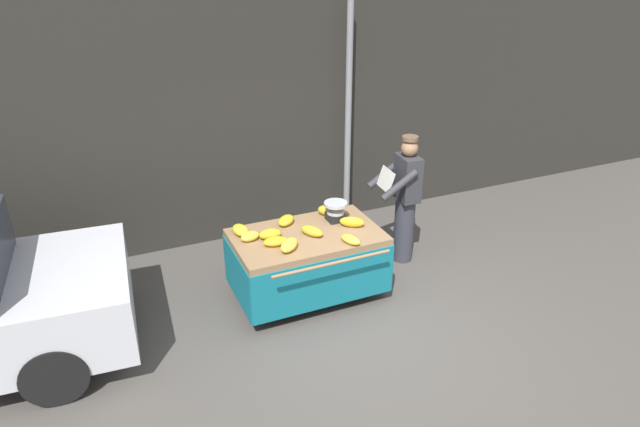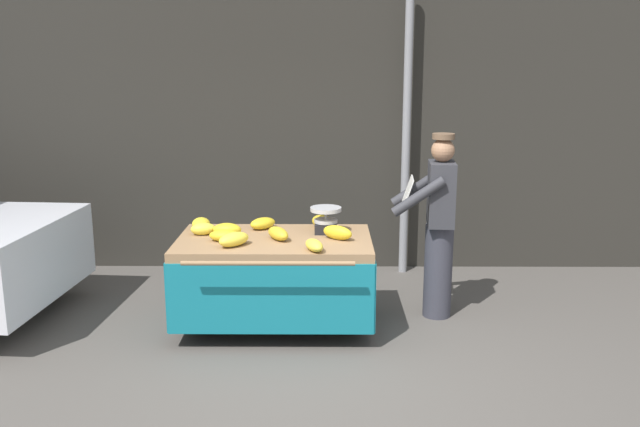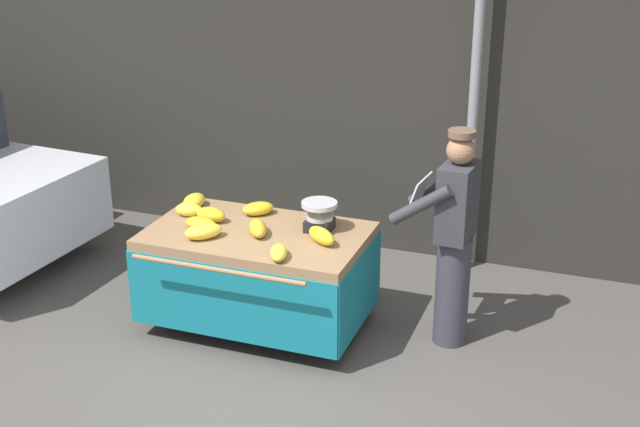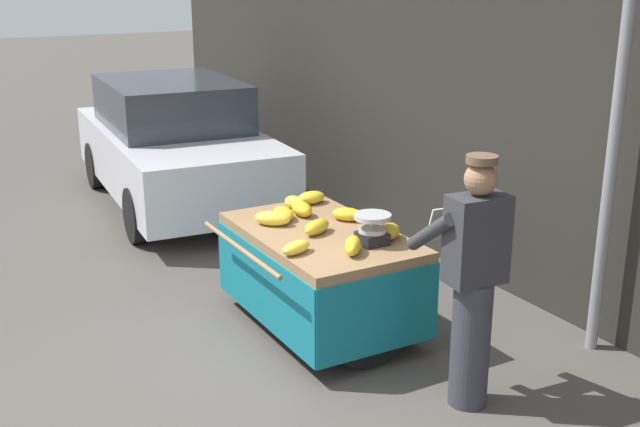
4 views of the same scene
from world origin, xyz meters
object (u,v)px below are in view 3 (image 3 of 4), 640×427
(banana_bunch_0, at_px, (201,224))
(vendor_person, at_px, (453,238))
(banana_bunch_8, at_px, (258,228))
(banana_bunch_9, at_px, (211,215))
(banana_bunch_1, at_px, (323,215))
(banana_bunch_4, at_px, (194,201))
(banana_bunch_6, at_px, (321,236))
(banana_bunch_7, at_px, (279,253))
(banana_bunch_5, at_px, (189,210))
(weighing_scale, at_px, (319,216))
(banana_bunch_2, at_px, (258,209))
(banana_cart, at_px, (257,258))
(street_pole, at_px, (474,101))
(banana_bunch_3, at_px, (204,231))

(banana_bunch_0, relative_size, vendor_person, 0.16)
(banana_bunch_8, bearing_deg, banana_bunch_0, -172.77)
(vendor_person, bearing_deg, banana_bunch_8, -166.35)
(banana_bunch_0, height_order, banana_bunch_9, banana_bunch_9)
(banana_bunch_1, xyz_separation_m, banana_bunch_4, (-1.12, -0.07, -0.01))
(banana_bunch_6, bearing_deg, banana_bunch_7, -118.67)
(banana_bunch_5, height_order, vendor_person, vendor_person)
(banana_bunch_1, bearing_deg, weighing_scale, -80.33)
(banana_bunch_0, bearing_deg, banana_bunch_2, 56.64)
(banana_bunch_1, xyz_separation_m, vendor_person, (1.06, -0.07, -0.02))
(banana_bunch_2, bearing_deg, banana_bunch_7, -56.38)
(banana_cart, relative_size, banana_bunch_2, 6.59)
(weighing_scale, bearing_deg, banana_bunch_5, -175.79)
(street_pole, distance_m, banana_bunch_4, 2.54)
(banana_bunch_4, relative_size, banana_bunch_8, 0.92)
(banana_cart, bearing_deg, banana_bunch_1, 40.86)
(banana_bunch_2, bearing_deg, banana_bunch_6, -28.39)
(weighing_scale, bearing_deg, street_pole, 58.99)
(banana_bunch_1, height_order, banana_bunch_6, same)
(banana_bunch_3, height_order, banana_bunch_7, banana_bunch_3)
(street_pole, bearing_deg, banana_bunch_0, -134.72)
(street_pole, height_order, banana_bunch_0, street_pole)
(banana_bunch_3, distance_m, vendor_person, 1.88)
(banana_cart, relative_size, banana_bunch_0, 6.40)
(weighing_scale, height_order, banana_bunch_4, weighing_scale)
(banana_bunch_0, relative_size, banana_bunch_4, 0.99)
(banana_bunch_4, relative_size, vendor_person, 0.16)
(banana_cart, bearing_deg, banana_bunch_4, 156.93)
(vendor_person, bearing_deg, banana_bunch_1, 176.28)
(banana_bunch_3, height_order, banana_bunch_5, banana_bunch_3)
(street_pole, bearing_deg, banana_bunch_7, -115.37)
(banana_bunch_1, xyz_separation_m, banana_bunch_3, (-0.74, -0.63, -0.00))
(weighing_scale, relative_size, vendor_person, 0.16)
(banana_bunch_3, height_order, vendor_person, vendor_person)
(banana_bunch_8, bearing_deg, banana_bunch_4, 154.41)
(weighing_scale, xyz_separation_m, banana_bunch_1, (-0.03, 0.17, -0.06))
(banana_bunch_4, xyz_separation_m, banana_bunch_8, (0.73, -0.35, 0.00))
(banana_bunch_1, relative_size, banana_bunch_2, 0.92)
(banana_bunch_1, relative_size, banana_bunch_5, 1.08)
(vendor_person, bearing_deg, banana_bunch_9, -172.93)
(street_pole, relative_size, banana_bunch_9, 12.60)
(banana_cart, height_order, banana_bunch_7, banana_bunch_7)
(banana_bunch_1, distance_m, banana_bunch_8, 0.57)
(banana_bunch_5, xyz_separation_m, banana_bunch_9, (0.22, -0.05, 0.01))
(banana_cart, bearing_deg, banana_bunch_7, -48.62)
(banana_bunch_3, distance_m, banana_bunch_8, 0.41)
(street_pole, bearing_deg, banana_bunch_4, -146.15)
(vendor_person, bearing_deg, banana_bunch_6, -160.00)
(banana_bunch_0, relative_size, banana_bunch_8, 0.91)
(banana_bunch_1, relative_size, banana_bunch_8, 0.82)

